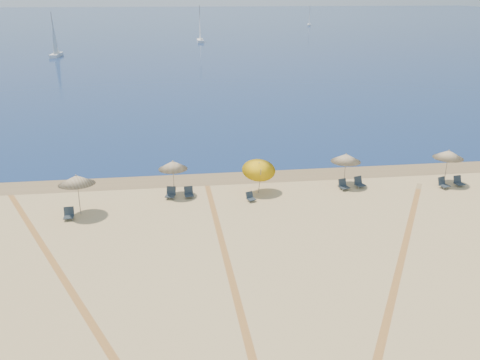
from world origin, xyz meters
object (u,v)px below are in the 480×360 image
Objects in this scene: umbrella_1 at (76,180)px; chair_3 at (171,193)px; chair_5 at (250,197)px; chair_6 at (343,185)px; umbrella_2 at (173,165)px; umbrella_4 at (346,158)px; sailboat_2 at (200,31)px; umbrella_5 at (449,154)px; chair_2 at (69,214)px; sailboat_0 at (55,43)px; chair_8 at (443,183)px; sailboat_1 at (309,19)px; chair_4 at (189,193)px; chair_7 at (359,183)px; chair_9 at (458,182)px; umbrella_3 at (259,167)px.

chair_3 is (5.54, 1.90, -1.96)m from umbrella_1.
chair_6 reaches higher than chair_5.
umbrella_2 reaches higher than umbrella_4.
sailboat_2 reaches higher than umbrella_1.
chair_2 is at bearing -174.23° from umbrella_5.
chair_8 is at bearing -59.72° from sailboat_0.
chair_4 is at bearing -93.25° from sailboat_1.
chair_9 is (7.07, -0.66, -0.02)m from chair_7.
umbrella_3 is 0.35× the size of sailboat_1.
chair_2 is at bearing -95.27° from sailboat_1.
chair_4 is at bearing -179.06° from umbrella_3.
sailboat_1 reaches higher than chair_5.
umbrella_3 is 13.12m from chair_8.
chair_9 is (8.02, -1.11, -1.75)m from umbrella_4.
sailboat_0 reaches higher than umbrella_3.
umbrella_1 reaches higher than umbrella_2.
chair_5 is 0.96× the size of chair_9.
sailboat_0 reaches higher than umbrella_2.
chair_5 is (-14.27, -1.30, -1.94)m from umbrella_5.
chair_7 is at bearing -3.65° from chair_4.
sailboat_2 reaches higher than chair_7.
chair_7 is 0.98× the size of chair_8.
umbrella_4 is 104.73m from sailboat_2.
chair_3 is 0.98× the size of chair_7.
umbrella_4 is at bearing -89.78° from sailboat_1.
chair_4 is 10.73m from chair_6.
chair_9 is at bearing -1.90° from umbrella_3.
umbrella_3 is at bearing -4.00° from chair_4.
umbrella_2 is 3.27× the size of chair_9.
umbrella_3 is 171.77m from sailboat_1.
chair_3 is 81.94m from sailboat_0.
umbrella_1 is at bearing -146.52° from chair_3.
chair_3 is 0.11× the size of sailboat_1.
chair_8 is at bearing 12.67° from chair_3.
sailboat_1 is at bearing 50.58° from chair_5.
umbrella_5 is at bearing 34.95° from chair_8.
chair_7 is at bearing -13.03° from chair_5.
umbrella_1 is at bearing 174.93° from chair_9.
umbrella_4 is 0.32× the size of sailboat_1.
chair_5 is at bearing 174.60° from chair_9.
sailboat_1 is (58.87, 167.06, -0.03)m from umbrella_1.
umbrella_4 is (6.25, 0.64, 0.17)m from umbrella_3.
chair_9 is (15.03, 0.78, 0.05)m from chair_5.
umbrella_1 reaches higher than chair_4.
chair_7 is (-6.31, 0.14, -1.88)m from umbrella_5.
umbrella_1 is 7.28m from chair_4.
umbrella_3 is at bearing -67.35° from sailboat_0.
chair_7 is at bearing 15.67° from chair_3.
umbrella_2 is 0.28× the size of sailboat_0.
umbrella_3 is at bearing 15.13° from chair_3.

